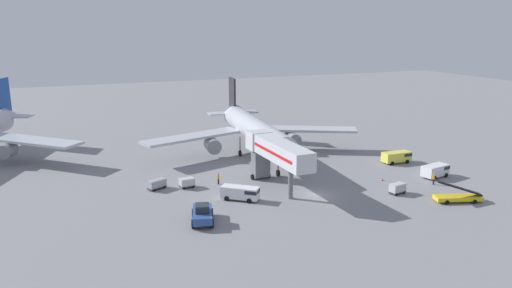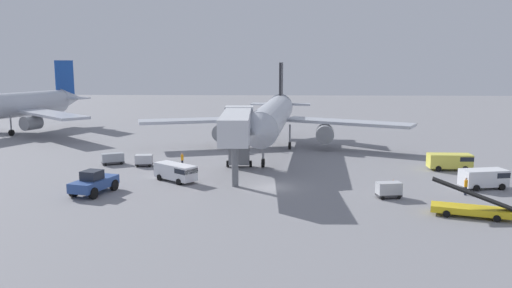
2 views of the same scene
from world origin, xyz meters
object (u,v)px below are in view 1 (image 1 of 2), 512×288
at_px(service_van_outer_left, 241,192).
at_px(airplane_at_gate, 254,130).
at_px(pushback_tug, 202,214).
at_px(service_van_far_left, 397,157).
at_px(service_van_rear_left, 436,170).
at_px(ground_crew_worker_midground, 434,179).
at_px(baggage_cart_near_right, 157,184).
at_px(baggage_cart_mid_center, 187,182).
at_px(jet_bridge, 275,151).
at_px(belt_loader_truck, 458,196).
at_px(ground_crew_worker_foreground, 218,178).
at_px(baggage_cart_mid_right, 397,188).
at_px(safety_cone_alpha, 382,179).

bearing_deg(service_van_outer_left, airplane_at_gate, 63.65).
height_order(pushback_tug, service_van_far_left, pushback_tug).
distance_m(airplane_at_gate, service_van_rear_left, 32.01).
height_order(pushback_tug, service_van_outer_left, pushback_tug).
bearing_deg(service_van_far_left, ground_crew_worker_midground, -102.18).
bearing_deg(baggage_cart_near_right, service_van_outer_left, -42.51).
distance_m(baggage_cart_near_right, baggage_cart_mid_center, 4.39).
height_order(jet_bridge, service_van_rear_left, jet_bridge).
bearing_deg(jet_bridge, baggage_cart_mid_center, 157.26).
bearing_deg(belt_loader_truck, ground_crew_worker_foreground, 144.76).
relative_size(belt_loader_truck, ground_crew_worker_midground, 3.84).
height_order(airplane_at_gate, ground_crew_worker_foreground, airplane_at_gate).
relative_size(airplane_at_gate, belt_loader_truck, 6.18).
distance_m(jet_bridge, ground_crew_worker_foreground, 9.83).
bearing_deg(jet_bridge, ground_crew_worker_foreground, 146.18).
height_order(jet_bridge, baggage_cart_near_right, jet_bridge).
bearing_deg(baggage_cart_near_right, baggage_cart_mid_center, -13.62).
distance_m(jet_bridge, pushback_tug, 16.65).
bearing_deg(baggage_cart_mid_center, service_van_far_left, -1.32).
bearing_deg(pushback_tug, baggage_cart_mid_right, -1.21).
distance_m(service_van_far_left, baggage_cart_mid_right, 16.85).
height_order(service_van_far_left, ground_crew_worker_midground, service_van_far_left).
bearing_deg(belt_loader_truck, jet_bridge, 144.28).
xyz_separation_m(service_van_rear_left, baggage_cart_mid_right, (-10.72, -4.21, -0.29)).
bearing_deg(baggage_cart_mid_right, ground_crew_worker_midground, 9.68).
relative_size(jet_bridge, baggage_cart_near_right, 5.51).
distance_m(pushback_tug, baggage_cart_mid_center, 13.65).
relative_size(service_van_far_left, ground_crew_worker_midground, 2.92).
xyz_separation_m(airplane_at_gate, jet_bridge, (-4.03, -18.17, 0.71)).
bearing_deg(belt_loader_truck, baggage_cart_near_right, 150.46).
bearing_deg(ground_crew_worker_foreground, pushback_tug, -115.64).
bearing_deg(baggage_cart_near_right, service_van_far_left, -2.60).
bearing_deg(belt_loader_truck, service_van_rear_left, 62.93).
height_order(belt_loader_truck, baggage_cart_mid_center, belt_loader_truck).
height_order(service_van_outer_left, baggage_cart_mid_center, service_van_outer_left).
relative_size(baggage_cart_near_right, ground_crew_worker_foreground, 1.69).
distance_m(airplane_at_gate, belt_loader_truck, 37.33).
bearing_deg(ground_crew_worker_midground, baggage_cart_mid_right, -170.32).
relative_size(pushback_tug, service_van_outer_left, 1.10).
bearing_deg(safety_cone_alpha, pushback_tug, -170.22).
height_order(airplane_at_gate, service_van_far_left, airplane_at_gate).
bearing_deg(baggage_cart_mid_right, baggage_cart_near_right, 154.23).
bearing_deg(service_van_outer_left, safety_cone_alpha, -0.68).
bearing_deg(safety_cone_alpha, baggage_cart_near_right, 164.34).
height_order(service_van_far_left, service_van_rear_left, service_van_rear_left).
xyz_separation_m(belt_loader_truck, baggage_cart_mid_right, (-5.60, 5.82, 0.09)).
xyz_separation_m(jet_bridge, ground_crew_worker_midground, (22.93, -7.80, -4.68)).
distance_m(pushback_tug, service_van_outer_left, 9.05).
bearing_deg(belt_loader_truck, service_van_far_left, 76.07).
xyz_separation_m(jet_bridge, service_van_far_left, (25.51, 4.18, -4.47)).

